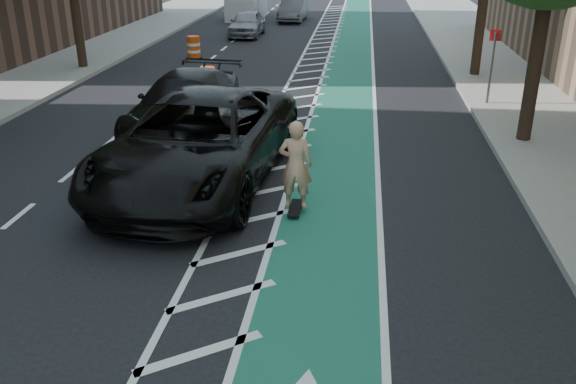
# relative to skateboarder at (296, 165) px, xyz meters

# --- Properties ---
(ground) EXTENTS (120.00, 120.00, 0.00)m
(ground) POSITION_rel_skateboarder_xyz_m (-2.30, -3.25, -1.02)
(ground) COLOR black
(ground) RESTS_ON ground
(bike_lane) EXTENTS (2.00, 90.00, 0.01)m
(bike_lane) POSITION_rel_skateboarder_xyz_m (0.70, 6.75, -1.02)
(bike_lane) COLOR #1C6250
(bike_lane) RESTS_ON ground
(buffer_strip) EXTENTS (1.40, 90.00, 0.01)m
(buffer_strip) POSITION_rel_skateboarder_xyz_m (-0.80, 6.75, -1.02)
(buffer_strip) COLOR silver
(buffer_strip) RESTS_ON ground
(sidewalk_right) EXTENTS (5.00, 90.00, 0.15)m
(sidewalk_right) POSITION_rel_skateboarder_xyz_m (7.20, 6.75, -0.95)
(sidewalk_right) COLOR gray
(sidewalk_right) RESTS_ON ground
(curb_right) EXTENTS (0.12, 90.00, 0.16)m
(curb_right) POSITION_rel_skateboarder_xyz_m (4.75, 6.75, -0.94)
(curb_right) COLOR gray
(curb_right) RESTS_ON ground
(curb_left) EXTENTS (0.12, 90.00, 0.16)m
(curb_left) POSITION_rel_skateboarder_xyz_m (-9.35, 6.75, -0.94)
(curb_left) COLOR gray
(curb_left) RESTS_ON ground
(sign_post) EXTENTS (0.35, 0.08, 2.47)m
(sign_post) POSITION_rel_skateboarder_xyz_m (5.30, 8.75, 0.33)
(sign_post) COLOR #4C4C4C
(sign_post) RESTS_ON ground
(skateboard) EXTENTS (0.25, 0.84, 0.11)m
(skateboard) POSITION_rel_skateboarder_xyz_m (-0.00, -0.00, -0.93)
(skateboard) COLOR black
(skateboard) RESTS_ON ground
(skateboarder) EXTENTS (0.67, 0.44, 1.82)m
(skateboarder) POSITION_rel_skateboarder_xyz_m (0.00, 0.00, 0.00)
(skateboarder) COLOR tan
(skateboarder) RESTS_ON skateboard
(suv_near) EXTENTS (3.91, 7.38, 1.98)m
(suv_near) POSITION_rel_skateboarder_xyz_m (-2.30, 1.33, -0.03)
(suv_near) COLOR black
(suv_near) RESTS_ON ground
(suv_far) EXTENTS (2.71, 5.69, 1.60)m
(suv_far) POSITION_rel_skateboarder_xyz_m (-3.70, 5.12, -0.22)
(suv_far) COLOR black
(suv_far) RESTS_ON ground
(car_silver) EXTENTS (1.62, 4.01, 1.37)m
(car_silver) POSITION_rel_skateboarder_xyz_m (-5.07, 22.35, -0.34)
(car_silver) COLOR gray
(car_silver) RESTS_ON ground
(car_grey) EXTENTS (1.62, 4.24, 1.38)m
(car_grey) POSITION_rel_skateboarder_xyz_m (-3.26, 28.72, -0.33)
(car_grey) COLOR #515256
(car_grey) RESTS_ON ground
(box_truck) EXTENTS (2.10, 4.51, 1.86)m
(box_truck) POSITION_rel_skateboarder_xyz_m (-6.43, 29.63, -0.16)
(box_truck) COLOR silver
(box_truck) RESTS_ON ground
(barrel_a) EXTENTS (0.62, 0.62, 0.85)m
(barrel_a) POSITION_rel_skateboarder_xyz_m (-4.50, 5.32, -0.62)
(barrel_a) COLOR orange
(barrel_a) RESTS_ON ground
(barrel_b) EXTENTS (0.63, 0.63, 0.86)m
(barrel_b) POSITION_rel_skateboarder_xyz_m (-4.18, 9.81, -0.62)
(barrel_b) COLOR #D53D0B
(barrel_b) RESTS_ON ground
(barrel_c) EXTENTS (0.72, 0.72, 0.98)m
(barrel_c) POSITION_rel_skateboarder_xyz_m (-6.30, 15.75, -0.56)
(barrel_c) COLOR #DC490B
(barrel_c) RESTS_ON ground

